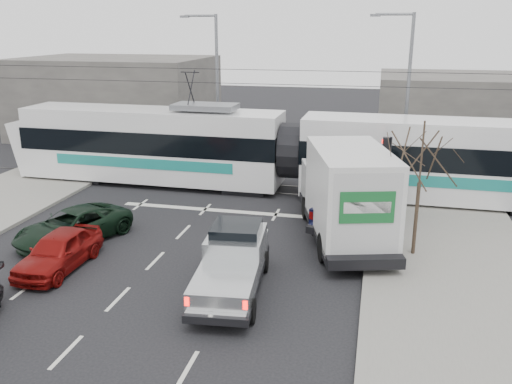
% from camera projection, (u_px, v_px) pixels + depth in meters
% --- Properties ---
extents(ground, '(120.00, 120.00, 0.00)m').
position_uv_depth(ground, '(199.00, 265.00, 19.64)').
color(ground, black).
rests_on(ground, ground).
extents(sidewalk_right, '(6.00, 60.00, 0.15)m').
position_uv_depth(sidewalk_right, '(461.00, 289.00, 17.72)').
color(sidewalk_right, gray).
rests_on(sidewalk_right, ground).
extents(rails, '(60.00, 1.60, 0.03)m').
position_uv_depth(rails, '(259.00, 188.00, 28.96)').
color(rails, '#33302D').
rests_on(rails, ground).
extents(building_left, '(14.00, 10.00, 6.00)m').
position_uv_depth(building_left, '(117.00, 97.00, 42.22)').
color(building_left, slate).
rests_on(building_left, ground).
extents(building_right, '(12.00, 10.00, 5.00)m').
position_uv_depth(building_right, '(464.00, 111.00, 38.74)').
color(building_right, slate).
rests_on(building_right, ground).
extents(bare_tree, '(2.40, 2.40, 5.00)m').
position_uv_depth(bare_tree, '(421.00, 159.00, 19.25)').
color(bare_tree, '#47382B').
rests_on(bare_tree, ground).
extents(traffic_signal, '(0.44, 0.44, 3.60)m').
position_uv_depth(traffic_signal, '(386.00, 160.00, 23.52)').
color(traffic_signal, black).
rests_on(traffic_signal, ground).
extents(street_lamp_near, '(2.38, 0.25, 9.00)m').
position_uv_depth(street_lamp_near, '(405.00, 87.00, 29.64)').
color(street_lamp_near, slate).
rests_on(street_lamp_near, ground).
extents(street_lamp_far, '(2.38, 0.25, 9.00)m').
position_uv_depth(street_lamp_far, '(214.00, 79.00, 33.93)').
color(street_lamp_far, slate).
rests_on(street_lamp_far, ground).
extents(catenary, '(60.00, 0.20, 7.00)m').
position_uv_depth(catenary, '(259.00, 116.00, 27.82)').
color(catenary, black).
rests_on(catenary, ground).
extents(tram, '(29.62, 3.49, 6.04)m').
position_uv_depth(tram, '(291.00, 152.00, 27.65)').
color(tram, white).
rests_on(tram, ground).
extents(silver_pickup, '(2.36, 5.61, 1.98)m').
position_uv_depth(silver_pickup, '(233.00, 260.00, 17.65)').
color(silver_pickup, black).
rests_on(silver_pickup, ground).
extents(box_truck, '(4.63, 8.20, 3.89)m').
position_uv_depth(box_truck, '(346.00, 195.00, 21.41)').
color(box_truck, black).
rests_on(box_truck, ground).
extents(navy_pickup, '(4.02, 6.01, 2.38)m').
position_uv_depth(navy_pickup, '(364.00, 200.00, 23.10)').
color(navy_pickup, black).
rests_on(navy_pickup, ground).
extents(green_car, '(3.86, 5.25, 1.33)m').
position_uv_depth(green_car, '(73.00, 226.00, 21.59)').
color(green_car, black).
rests_on(green_car, ground).
extents(red_car, '(1.65, 4.04, 1.37)m').
position_uv_depth(red_car, '(59.00, 251.00, 19.17)').
color(red_car, maroon).
rests_on(red_car, ground).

